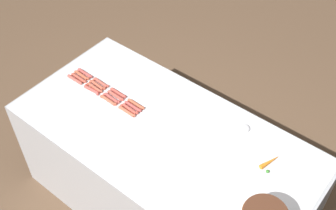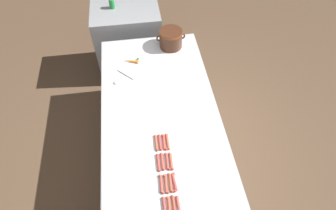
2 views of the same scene
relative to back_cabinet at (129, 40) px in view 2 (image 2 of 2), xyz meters
name	(u,v)px [view 2 (image 2 of 2)]	position (x,y,z in m)	size (l,w,h in m)	color
ground_plane	(162,157)	(0.25, -1.60, -0.51)	(20.00, 20.00, 0.00)	brown
griddle_counter	(161,137)	(0.25, -1.60, -0.05)	(1.09, 2.20, 0.92)	#ADAFB5
back_cabinet	(129,40)	(0.00, 0.00, 0.00)	(0.86, 0.68, 1.02)	#939599
hot_dog_0	(164,207)	(0.17, -2.49, 0.42)	(0.03, 0.16, 0.02)	#AF4741
hot_dog_1	(161,184)	(0.17, -2.31, 0.42)	(0.03, 0.16, 0.02)	#AC4C3F
hot_dog_2	(158,162)	(0.17, -2.12, 0.42)	(0.03, 0.16, 0.02)	#B4463C
hot_dog_3	(156,143)	(0.17, -1.94, 0.42)	(0.03, 0.16, 0.02)	#AC5339
hot_dog_4	(169,207)	(0.20, -2.49, 0.42)	(0.03, 0.16, 0.02)	#BA5339
hot_dog_5	(166,184)	(0.20, -2.31, 0.42)	(0.04, 0.16, 0.02)	#AF503B
hot_dog_6	(162,161)	(0.20, -2.12, 0.42)	(0.03, 0.16, 0.02)	#B64B3E
hot_dog_7	(160,142)	(0.20, -1.94, 0.42)	(0.03, 0.16, 0.02)	#AD4541
hot_dog_8	(174,206)	(0.24, -2.48, 0.42)	(0.03, 0.16, 0.02)	#AC4939
hot_dog_9	(170,183)	(0.24, -2.30, 0.42)	(0.03, 0.16, 0.02)	#AB503C
hot_dog_10	(167,161)	(0.24, -2.12, 0.42)	(0.03, 0.16, 0.02)	#AD4741
hot_dog_11	(164,142)	(0.24, -1.94, 0.42)	(0.03, 0.16, 0.02)	#B8473B
hot_dog_12	(179,206)	(0.27, -2.49, 0.42)	(0.02, 0.16, 0.02)	#B44C41
hot_dog_13	(174,182)	(0.27, -2.31, 0.42)	(0.03, 0.16, 0.02)	#B9453D
hot_dog_14	(171,161)	(0.27, -2.12, 0.42)	(0.03, 0.16, 0.02)	#B1523A
hot_dog_15	(168,142)	(0.27, -1.94, 0.42)	(0.03, 0.16, 0.02)	#B8533B
bean_pot	(171,38)	(0.49, -0.69, 0.53)	(0.33, 0.26, 0.21)	#472616
serving_spoon	(119,79)	(-0.11, -1.14, 0.42)	(0.22, 0.22, 0.02)	#B7B7BC
carrot	(131,61)	(0.02, -0.89, 0.43)	(0.18, 0.08, 0.03)	orange
soda_can	(112,3)	(-0.15, 0.02, 0.57)	(0.07, 0.07, 0.12)	#1E8C38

